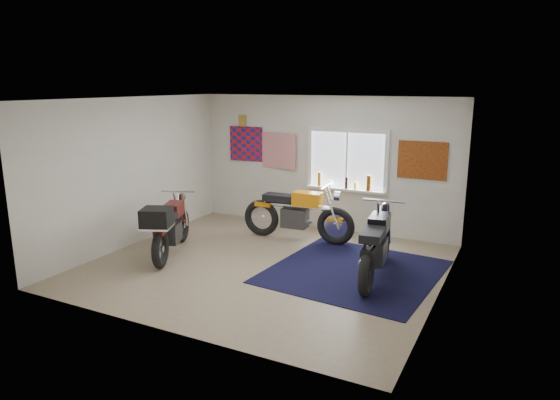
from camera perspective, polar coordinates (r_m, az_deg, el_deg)
The scene contains 10 objects.
ground at distance 8.30m, azimuth -1.66°, elevation -7.50°, with size 5.50×5.50×0.00m, color #9E896B.
room_shell at distance 7.87m, azimuth -1.74°, elevation 3.73°, with size 5.50×5.50×5.50m.
navy_rug at distance 8.13m, azimuth 8.46°, elevation -8.07°, with size 2.50×2.60×0.01m, color black.
window_assembly at distance 9.95m, azimuth 7.66°, elevation 4.05°, with size 1.66×0.17×1.26m.
oil_bottles at distance 9.93m, azimuth 7.82°, elevation 2.02°, with size 1.11×0.09×0.30m.
flag_display at distance 10.89m, azimuth -4.33°, elevation 9.05°, with size 1.60×0.10×1.17m.
triumph_poster at distance 9.56m, azimuth 15.96°, elevation 4.38°, with size 0.90×0.03×0.70m, color #A54C14.
yellow_triumph at distance 9.48m, azimuth 1.97°, elevation -1.70°, with size 2.24×0.67×1.12m.
black_chrome_bike at distance 7.81m, azimuth 10.92°, elevation -5.29°, with size 0.66×2.18×1.12m.
maroon_tourer at distance 8.75m, azimuth -12.60°, elevation -3.01°, with size 1.09×1.97×1.04m.
Camera 1 is at (3.72, -6.81, 2.94)m, focal length 32.00 mm.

